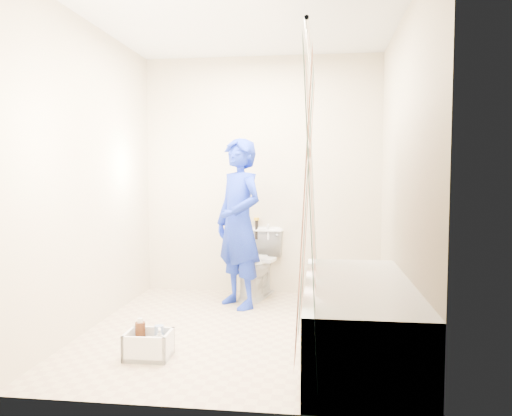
# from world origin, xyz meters

# --- Properties ---
(floor) EXTENTS (2.60, 2.60, 0.00)m
(floor) POSITION_xyz_m (0.00, 0.00, 0.00)
(floor) COLOR tan
(floor) RESTS_ON ground
(ceiling) EXTENTS (2.40, 2.60, 0.02)m
(ceiling) POSITION_xyz_m (0.00, 0.00, 2.40)
(ceiling) COLOR silver
(ceiling) RESTS_ON wall_back
(wall_back) EXTENTS (2.40, 0.02, 2.40)m
(wall_back) POSITION_xyz_m (0.00, 1.30, 1.20)
(wall_back) COLOR #C2B695
(wall_back) RESTS_ON ground
(wall_front) EXTENTS (2.40, 0.02, 2.40)m
(wall_front) POSITION_xyz_m (0.00, -1.30, 1.20)
(wall_front) COLOR #C2B695
(wall_front) RESTS_ON ground
(wall_left) EXTENTS (0.02, 2.60, 2.40)m
(wall_left) POSITION_xyz_m (-1.20, 0.00, 1.20)
(wall_left) COLOR #C2B695
(wall_left) RESTS_ON ground
(wall_right) EXTENTS (0.02, 2.60, 2.40)m
(wall_right) POSITION_xyz_m (1.20, 0.00, 1.20)
(wall_right) COLOR #C2B695
(wall_right) RESTS_ON ground
(bathtub) EXTENTS (0.70, 1.75, 0.50)m
(bathtub) POSITION_xyz_m (0.85, -0.43, 0.27)
(bathtub) COLOR white
(bathtub) RESTS_ON ground
(curtain_rod) EXTENTS (0.02, 1.90, 0.02)m
(curtain_rod) POSITION_xyz_m (0.52, -0.43, 1.95)
(curtain_rod) COLOR silver
(curtain_rod) RESTS_ON wall_back
(shower_curtain) EXTENTS (0.06, 1.75, 1.80)m
(shower_curtain) POSITION_xyz_m (0.52, -0.43, 1.02)
(shower_curtain) COLOR white
(shower_curtain) RESTS_ON curtain_rod
(toilet) EXTENTS (0.52, 0.73, 0.68)m
(toilet) POSITION_xyz_m (-0.02, 1.08, 0.34)
(toilet) COLOR white
(toilet) RESTS_ON ground
(tank_lid) EXTENTS (0.45, 0.27, 0.03)m
(tank_lid) POSITION_xyz_m (-0.04, 0.97, 0.40)
(tank_lid) COLOR silver
(tank_lid) RESTS_ON toilet
(tank_internals) EXTENTS (0.16, 0.07, 0.22)m
(tank_internals) POSITION_xyz_m (-0.02, 1.26, 0.67)
(tank_internals) COLOR black
(tank_internals) RESTS_ON toilet
(plumber) EXTENTS (0.66, 0.66, 1.54)m
(plumber) POSITION_xyz_m (-0.14, 0.71, 0.77)
(plumber) COLOR #1020A0
(plumber) RESTS_ON ground
(cleaning_caddy) EXTENTS (0.30, 0.24, 0.23)m
(cleaning_caddy) POSITION_xyz_m (-0.52, -0.64, 0.08)
(cleaning_caddy) COLOR silver
(cleaning_caddy) RESTS_ON ground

